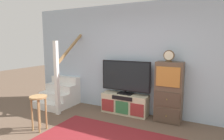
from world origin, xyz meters
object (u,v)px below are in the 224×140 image
Objects in this scene: desk_clock at (169,56)px; bar_stool_near at (39,105)px; side_cabinet at (169,92)px; media_console at (125,104)px; television at (125,77)px.

desk_clock is 2.89m from bar_stool_near.
media_console is at bearing -179.45° from side_cabinet.
bar_stool_near is (-1.17, -1.62, 0.28)m from media_console.
television is 0.93× the size of side_cabinet.
media_console is at bearing 54.14° from bar_stool_near.
desk_clock is at bearing -0.27° from media_console.
desk_clock is (1.02, -0.03, 0.54)m from television.
media_console is 2.02m from bar_stool_near.
television is 2.06m from bar_stool_near.
media_console is 0.86× the size of side_cabinet.
television is at bearing 90.00° from media_console.
side_cabinet is at bearing 36.31° from bar_stool_near.
side_cabinet is 5.36× the size of desk_clock.
desk_clock is (-0.03, -0.01, 0.80)m from side_cabinet.
bar_stool_near is at bearing -125.47° from television.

